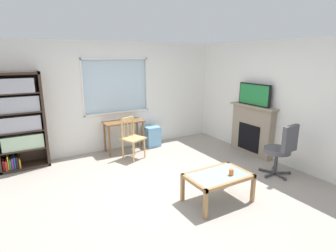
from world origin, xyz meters
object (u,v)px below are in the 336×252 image
at_px(tv, 254,95).
at_px(coffee_table, 218,178).
at_px(wooden_chair, 132,138).
at_px(plastic_drawer_unit, 151,136).
at_px(fireplace, 252,130).
at_px(office_chair, 282,148).
at_px(sippy_cup, 231,172).
at_px(bookshelf, 18,118).
at_px(desk_under_window, 124,126).

height_order(tv, coffee_table, tv).
height_order(wooden_chair, plastic_drawer_unit, wooden_chair).
bearing_deg(wooden_chair, fireplace, -24.29).
distance_m(wooden_chair, plastic_drawer_unit, 0.96).
height_order(tv, office_chair, tv).
bearing_deg(office_chair, wooden_chair, 131.85).
bearing_deg(office_chair, sippy_cup, -171.06).
xyz_separation_m(bookshelf, tv, (4.50, -1.72, 0.35)).
relative_size(fireplace, coffee_table, 1.23).
xyz_separation_m(wooden_chair, fireplace, (2.44, -1.10, 0.10)).
height_order(desk_under_window, office_chair, office_chair).
relative_size(coffee_table, sippy_cup, 10.66).
bearing_deg(bookshelf, wooden_chair, -16.68).
height_order(wooden_chair, sippy_cup, wooden_chair).
relative_size(desk_under_window, tv, 1.09).
bearing_deg(plastic_drawer_unit, fireplace, -44.56).
xyz_separation_m(desk_under_window, sippy_cup, (0.54, -2.97, -0.11)).
relative_size(bookshelf, plastic_drawer_unit, 3.85).
relative_size(wooden_chair, tv, 1.07).
bearing_deg(plastic_drawer_unit, bookshelf, 178.88).
relative_size(desk_under_window, coffee_table, 0.95).
bearing_deg(fireplace, desk_under_window, 146.33).
xyz_separation_m(fireplace, tv, (-0.02, 0.00, 0.80)).
height_order(wooden_chair, tv, tv).
height_order(coffee_table, sippy_cup, sippy_cup).
bearing_deg(sippy_cup, plastic_drawer_unit, 86.40).
height_order(fireplace, office_chair, fireplace).
relative_size(tv, coffee_table, 0.88).
distance_m(fireplace, office_chair, 1.21).
bearing_deg(office_chair, desk_under_window, 125.85).
height_order(fireplace, tv, tv).
xyz_separation_m(wooden_chair, sippy_cup, (0.56, -2.45, 0.03)).
height_order(bookshelf, desk_under_window, bookshelf).
bearing_deg(desk_under_window, office_chair, -54.15).
bearing_deg(coffee_table, office_chair, 4.21).
bearing_deg(coffee_table, fireplace, 31.36).
bearing_deg(fireplace, bookshelf, 159.11).
distance_m(coffee_table, sippy_cup, 0.22).
distance_m(wooden_chair, fireplace, 2.68).
relative_size(plastic_drawer_unit, fireplace, 0.42).
distance_m(office_chair, sippy_cup, 1.46).
height_order(desk_under_window, wooden_chair, wooden_chair).
bearing_deg(sippy_cup, office_chair, 8.94).
distance_m(plastic_drawer_unit, tv, 2.61).
xyz_separation_m(office_chair, sippy_cup, (-1.44, -0.23, -0.06)).
distance_m(desk_under_window, sippy_cup, 3.02).
bearing_deg(plastic_drawer_unit, sippy_cup, -93.60).
xyz_separation_m(tv, sippy_cup, (-1.87, -1.35, -0.87)).
height_order(tv, sippy_cup, tv).
bearing_deg(wooden_chair, sippy_cup, -77.21).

